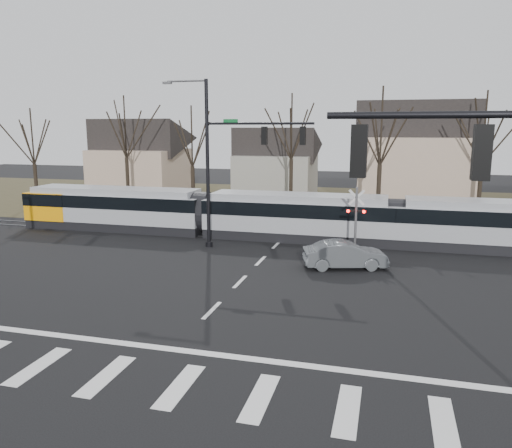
# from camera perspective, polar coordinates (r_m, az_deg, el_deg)

# --- Properties ---
(ground) EXTENTS (140.00, 140.00, 0.00)m
(ground) POSITION_cam_1_polar(r_m,az_deg,el_deg) (19.08, -7.16, -11.83)
(ground) COLOR black
(grass_verge) EXTENTS (140.00, 28.00, 0.01)m
(grass_verge) POSITION_cam_1_polar(r_m,az_deg,el_deg) (49.28, 6.94, 2.29)
(grass_verge) COLOR #38331E
(grass_verge) RESTS_ON ground
(crosswalk) EXTENTS (27.00, 2.60, 0.01)m
(crosswalk) POSITION_cam_1_polar(r_m,az_deg,el_deg) (15.81, -12.85, -17.06)
(crosswalk) COLOR silver
(crosswalk) RESTS_ON ground
(stop_line) EXTENTS (28.00, 0.35, 0.01)m
(stop_line) POSITION_cam_1_polar(r_m,az_deg,el_deg) (17.57, -9.43, -13.95)
(stop_line) COLOR silver
(stop_line) RESTS_ON ground
(lane_dashes) EXTENTS (0.18, 30.00, 0.01)m
(lane_dashes) POSITION_cam_1_polar(r_m,az_deg,el_deg) (33.77, 3.07, -1.64)
(lane_dashes) COLOR silver
(lane_dashes) RESTS_ON ground
(rail_pair) EXTENTS (90.00, 1.52, 0.06)m
(rail_pair) POSITION_cam_1_polar(r_m,az_deg,el_deg) (33.57, 3.00, -1.67)
(rail_pair) COLOR #59595E
(rail_pair) RESTS_ON ground
(tram) EXTENTS (40.18, 2.98, 3.05)m
(tram) POSITION_cam_1_polar(r_m,az_deg,el_deg) (33.29, 4.50, 1.06)
(tram) COLOR gray
(tram) RESTS_ON ground
(sedan) EXTENTS (3.98, 5.25, 1.45)m
(sedan) POSITION_cam_1_polar(r_m,az_deg,el_deg) (26.93, 10.14, -3.49)
(sedan) COLOR #525659
(sedan) RESTS_ON ground
(signal_pole_far) EXTENTS (9.28, 0.44, 10.20)m
(signal_pole_far) POSITION_cam_1_polar(r_m,az_deg,el_deg) (30.23, -2.72, 7.79)
(signal_pole_far) COLOR black
(signal_pole_far) RESTS_ON ground
(rail_crossing_signal) EXTENTS (1.08, 0.36, 4.00)m
(rail_crossing_signal) POSITION_cam_1_polar(r_m,az_deg,el_deg) (29.61, 11.32, 0.08)
(rail_crossing_signal) COLOR #59595B
(rail_crossing_signal) RESTS_ON ground
(tree_row) EXTENTS (59.20, 7.20, 10.00)m
(tree_row) POSITION_cam_1_polar(r_m,az_deg,el_deg) (42.59, 8.62, 7.66)
(tree_row) COLOR black
(tree_row) RESTS_ON ground
(house_a) EXTENTS (9.72, 8.64, 8.60)m
(house_a) POSITION_cam_1_polar(r_m,az_deg,el_deg) (57.01, -13.15, 7.76)
(house_a) COLOR tan
(house_a) RESTS_ON ground
(house_b) EXTENTS (8.64, 7.56, 7.65)m
(house_b) POSITION_cam_1_polar(r_m,az_deg,el_deg) (53.67, 2.32, 7.32)
(house_b) COLOR gray
(house_b) RESTS_ON ground
(house_c) EXTENTS (10.80, 8.64, 10.10)m
(house_c) POSITION_cam_1_polar(r_m,az_deg,el_deg) (49.35, 17.75, 7.97)
(house_c) COLOR tan
(house_c) RESTS_ON ground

